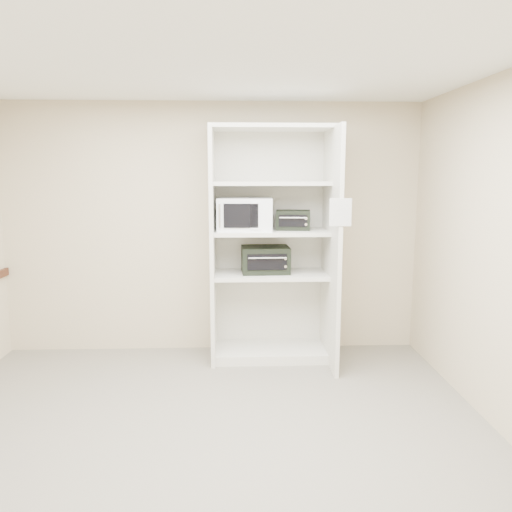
{
  "coord_description": "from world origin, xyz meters",
  "views": [
    {
      "loc": [
        0.27,
        -3.42,
        1.94
      ],
      "look_at": [
        0.45,
        1.28,
        1.17
      ],
      "focal_mm": 35.0,
      "sensor_mm": 36.0,
      "label": 1
    }
  ],
  "objects_px": {
    "microwave": "(245,214)",
    "toaster_oven_upper": "(293,220)",
    "toaster_oven_lower": "(265,259)",
    "shelving_unit": "(275,253)"
  },
  "relations": [
    {
      "from": "microwave",
      "to": "toaster_oven_upper",
      "type": "distance_m",
      "value": 0.5
    },
    {
      "from": "toaster_oven_lower",
      "to": "toaster_oven_upper",
      "type": "bearing_deg",
      "value": -1.33
    },
    {
      "from": "shelving_unit",
      "to": "toaster_oven_upper",
      "type": "height_order",
      "value": "shelving_unit"
    },
    {
      "from": "shelving_unit",
      "to": "toaster_oven_lower",
      "type": "xyz_separation_m",
      "value": [
        -0.1,
        0.02,
        -0.07
      ]
    },
    {
      "from": "shelving_unit",
      "to": "toaster_oven_upper",
      "type": "relative_size",
      "value": 6.95
    },
    {
      "from": "shelving_unit",
      "to": "toaster_oven_upper",
      "type": "bearing_deg",
      "value": 7.26
    },
    {
      "from": "microwave",
      "to": "toaster_oven_lower",
      "type": "bearing_deg",
      "value": 9.4
    },
    {
      "from": "toaster_oven_upper",
      "to": "toaster_oven_lower",
      "type": "height_order",
      "value": "toaster_oven_upper"
    },
    {
      "from": "toaster_oven_upper",
      "to": "microwave",
      "type": "bearing_deg",
      "value": -170.07
    },
    {
      "from": "microwave",
      "to": "toaster_oven_upper",
      "type": "bearing_deg",
      "value": 6.32
    }
  ]
}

